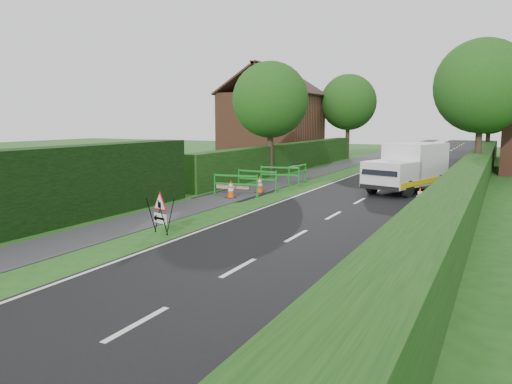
% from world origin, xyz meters
% --- Properties ---
extents(ground, '(120.00, 120.00, 0.00)m').
position_xyz_m(ground, '(0.00, 0.00, 0.00)').
color(ground, '#1D4C15').
rests_on(ground, ground).
extents(road_surface, '(6.00, 90.00, 0.02)m').
position_xyz_m(road_surface, '(2.50, 35.00, 0.00)').
color(road_surface, black).
rests_on(road_surface, ground).
extents(footpath, '(2.00, 90.00, 0.02)m').
position_xyz_m(footpath, '(-3.00, 35.00, 0.01)').
color(footpath, '#2D2D30').
rests_on(footpath, ground).
extents(hedge_west_far, '(1.00, 24.00, 1.80)m').
position_xyz_m(hedge_west_far, '(-5.00, 22.00, 0.00)').
color(hedge_west_far, '#14380F').
rests_on(hedge_west_far, ground).
extents(hedge_east, '(1.20, 50.00, 1.50)m').
position_xyz_m(hedge_east, '(6.50, 16.00, 0.00)').
color(hedge_east, '#14380F').
rests_on(hedge_east, ground).
extents(house_west, '(7.50, 7.40, 7.88)m').
position_xyz_m(house_west, '(-10.00, 30.00, 2.90)').
color(house_west, brown).
rests_on(house_west, ground).
extents(tree_nw, '(4.40, 4.40, 6.70)m').
position_xyz_m(tree_nw, '(-4.60, 18.00, 4.48)').
color(tree_nw, '#2D2116').
rests_on(tree_nw, ground).
extents(tree_ne, '(5.20, 5.20, 7.79)m').
position_xyz_m(tree_ne, '(6.40, 22.00, 5.17)').
color(tree_ne, '#2D2116').
rests_on(tree_ne, ground).
extents(tree_fw, '(4.80, 4.80, 7.24)m').
position_xyz_m(tree_fw, '(-4.60, 34.00, 4.83)').
color(tree_fw, '#2D2116').
rests_on(tree_fw, ground).
extents(tree_fe, '(4.20, 4.20, 6.33)m').
position_xyz_m(tree_fe, '(6.40, 38.00, 4.22)').
color(tree_fe, '#2D2116').
rests_on(tree_fe, ground).
extents(triangle_sign, '(0.91, 0.91, 1.07)m').
position_xyz_m(triangle_sign, '(-1.22, 3.00, 0.74)').
color(triangle_sign, black).
rests_on(triangle_sign, ground).
extents(works_van, '(3.26, 5.26, 2.25)m').
position_xyz_m(works_van, '(3.79, 15.23, 1.19)').
color(works_van, silver).
rests_on(works_van, ground).
extents(traffic_cone_0, '(0.38, 0.38, 0.79)m').
position_xyz_m(traffic_cone_0, '(4.93, 11.20, 0.39)').
color(traffic_cone_0, black).
rests_on(traffic_cone_0, ground).
extents(traffic_cone_1, '(0.38, 0.38, 0.79)m').
position_xyz_m(traffic_cone_1, '(5.43, 13.12, 0.39)').
color(traffic_cone_1, black).
rests_on(traffic_cone_1, ground).
extents(traffic_cone_2, '(0.38, 0.38, 0.79)m').
position_xyz_m(traffic_cone_2, '(5.19, 16.27, 0.39)').
color(traffic_cone_2, black).
rests_on(traffic_cone_2, ground).
extents(traffic_cone_3, '(0.38, 0.38, 0.79)m').
position_xyz_m(traffic_cone_3, '(-2.71, 9.91, 0.39)').
color(traffic_cone_3, black).
rests_on(traffic_cone_3, ground).
extents(traffic_cone_4, '(0.38, 0.38, 0.79)m').
position_xyz_m(traffic_cone_4, '(-2.24, 11.78, 0.39)').
color(traffic_cone_4, black).
rests_on(traffic_cone_4, ground).
extents(ped_barrier_0, '(2.09, 0.62, 1.00)m').
position_xyz_m(ped_barrier_0, '(-2.74, 10.39, 0.63)').
color(ped_barrier_0, '#167D21').
rests_on(ped_barrier_0, ground).
extents(ped_barrier_1, '(2.06, 0.38, 1.00)m').
position_xyz_m(ped_barrier_1, '(-2.73, 12.51, 0.63)').
color(ped_barrier_1, '#167D21').
rests_on(ped_barrier_1, ground).
extents(ped_barrier_2, '(2.09, 0.71, 1.00)m').
position_xyz_m(ped_barrier_2, '(-2.53, 14.73, 0.63)').
color(ped_barrier_2, '#167D21').
rests_on(ped_barrier_2, ground).
extents(ped_barrier_3, '(0.48, 2.08, 1.00)m').
position_xyz_m(ped_barrier_3, '(-1.98, 15.80, 0.63)').
color(ped_barrier_3, '#167D21').
rests_on(ped_barrier_3, ground).
extents(redwhite_plank, '(1.48, 0.34, 0.25)m').
position_xyz_m(redwhite_plank, '(-2.93, 10.45, 0.00)').
color(redwhite_plank, red).
rests_on(redwhite_plank, ground).
extents(hatchback_car, '(1.86, 4.14, 1.38)m').
position_xyz_m(hatchback_car, '(2.00, 25.42, 0.69)').
color(hatchback_car, white).
rests_on(hatchback_car, ground).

